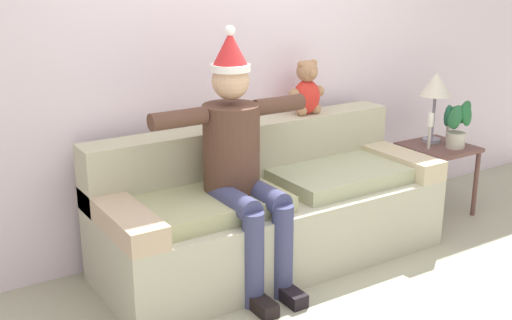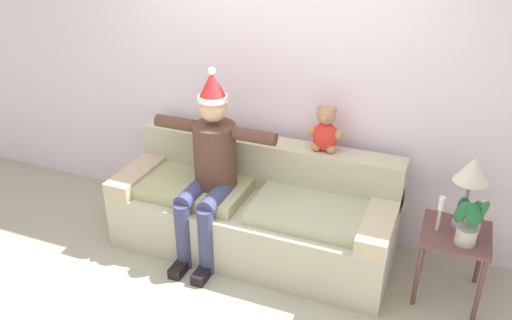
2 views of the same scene
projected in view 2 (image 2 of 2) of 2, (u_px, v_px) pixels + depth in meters
back_wall at (278, 76)px, 4.31m from camera, size 7.00×0.10×2.70m
couch at (255, 211)px, 4.34m from camera, size 2.26×0.86×0.87m
person_seated at (210, 165)px, 4.11m from camera, size 1.02×0.77×1.55m
teddy_bear at (325, 131)px, 4.07m from camera, size 0.29×0.17×0.38m
side_table at (454, 243)px, 3.76m from camera, size 0.47×0.49×0.54m
table_lamp at (472, 174)px, 3.59m from camera, size 0.24×0.24×0.55m
potted_plant at (470, 219)px, 3.52m from camera, size 0.26×0.23×0.37m
candle_tall at (441, 209)px, 3.66m from camera, size 0.04×0.04×0.27m
candle_short at (482, 212)px, 3.62m from camera, size 0.04×0.04×0.27m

